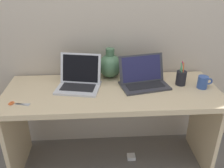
# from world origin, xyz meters

# --- Properties ---
(ground_plane) EXTENTS (6.00, 6.00, 0.00)m
(ground_plane) POSITION_xyz_m (0.00, 0.00, 0.00)
(ground_plane) COLOR slate
(back_wall) EXTENTS (4.40, 0.04, 2.40)m
(back_wall) POSITION_xyz_m (0.00, 0.34, 1.20)
(back_wall) COLOR #BCAD99
(back_wall) RESTS_ON ground
(desk) EXTENTS (1.60, 0.61, 0.70)m
(desk) POSITION_xyz_m (0.00, 0.00, 0.56)
(desk) COLOR #D1B78C
(desk) RESTS_ON ground
(laptop_left) EXTENTS (0.36, 0.31, 0.24)m
(laptop_left) POSITION_xyz_m (-0.24, 0.08, 0.77)
(laptop_left) COLOR silver
(laptop_left) RESTS_ON desk
(laptop_right) EXTENTS (0.39, 0.29, 0.22)m
(laptop_right) POSITION_xyz_m (0.24, 0.08, 0.76)
(laptop_right) COLOR #333338
(laptop_right) RESTS_ON desk
(green_vase) EXTENTS (0.19, 0.19, 0.24)m
(green_vase) POSITION_xyz_m (0.00, 0.24, 0.81)
(green_vase) COLOR #47704C
(green_vase) RESTS_ON desk
(coffee_mug) EXTENTS (0.11, 0.08, 0.09)m
(coffee_mug) POSITION_xyz_m (0.69, -0.01, 0.75)
(coffee_mug) COLOR #335199
(coffee_mug) RESTS_ON desk
(pen_cup) EXTENTS (0.08, 0.08, 0.19)m
(pen_cup) POSITION_xyz_m (0.54, 0.06, 0.76)
(pen_cup) COLOR black
(pen_cup) RESTS_ON desk
(scissors) EXTENTS (0.15, 0.06, 0.01)m
(scissors) POSITION_xyz_m (-0.66, -0.16, 0.71)
(scissors) COLOR #B7B7BC
(scissors) RESTS_ON desk
(power_brick) EXTENTS (0.07, 0.07, 0.03)m
(power_brick) POSITION_xyz_m (0.17, 0.03, 0.01)
(power_brick) COLOR white
(power_brick) RESTS_ON ground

